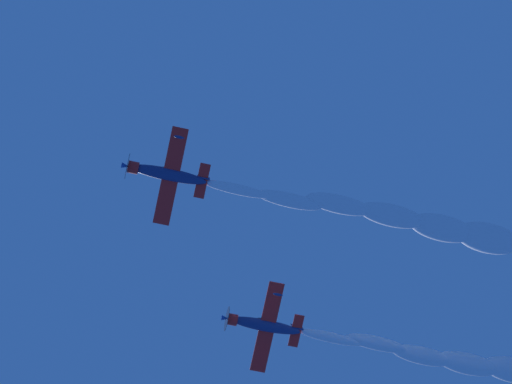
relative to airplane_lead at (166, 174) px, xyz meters
The scene contains 4 objects.
airplane_lead is the anchor object (origin of this frame).
airplane_left_wingman 18.80m from the airplane_lead, 46.83° to the right, with size 9.30×8.44×3.14m.
smoke_trail_lead 24.94m from the airplane_lead, 94.69° to the right, with size 4.69×32.13×3.30m.
smoke_trail_left_wingman 39.89m from the airplane_lead, 74.16° to the right, with size 4.86×31.95×3.67m.
Camera 1 is at (-38.01, -0.03, 2.13)m, focal length 68.56 mm.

